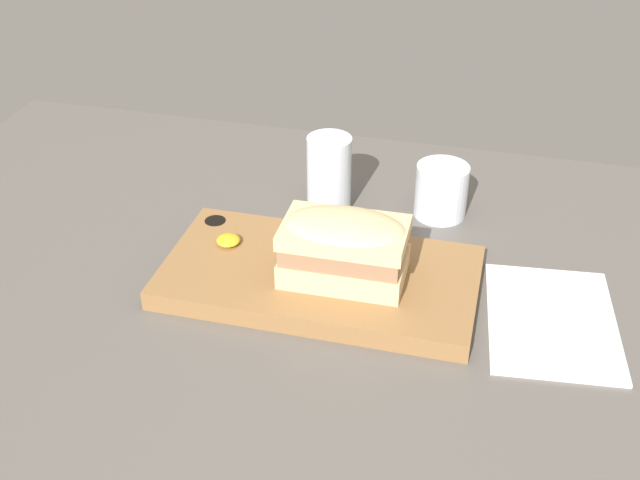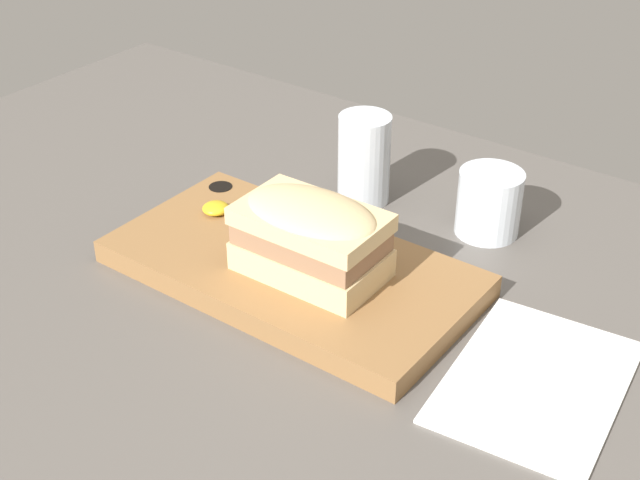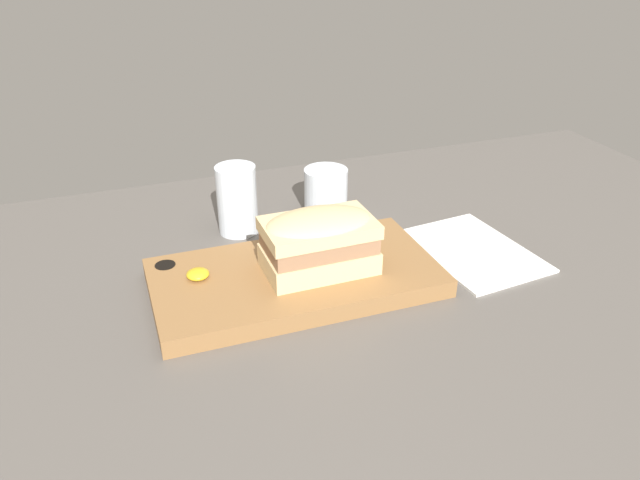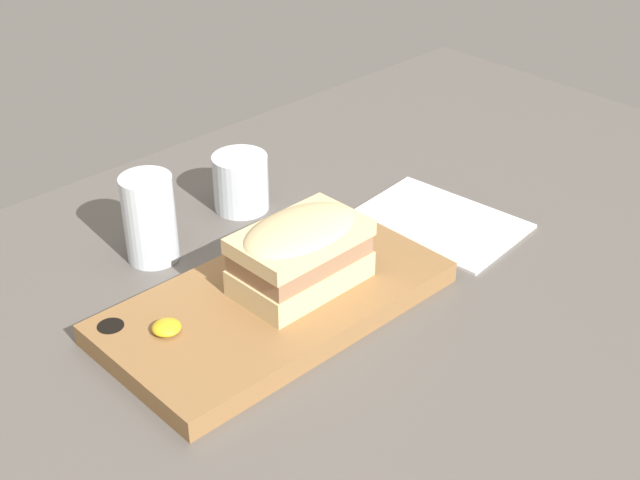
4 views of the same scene
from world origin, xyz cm
name	(u,v)px [view 4 (image 4 of 4)]	position (x,y,z in cm)	size (l,w,h in cm)	color
dining_table	(360,313)	(0.00, 0.00, 1.00)	(141.25, 93.42, 2.00)	#56514C
serving_board	(274,302)	(-7.37, 5.67, 3.22)	(37.22, 19.51, 2.49)	olive
sandwich	(300,250)	(-4.24, 4.86, 8.79)	(14.33, 8.85, 8.11)	#DBBC84
mustard_dollop	(167,327)	(-19.60, 7.92, 5.02)	(2.94, 2.94, 1.18)	gold
water_glass	(150,224)	(-10.65, 23.61, 6.61)	(6.08, 6.08, 10.63)	silver
wine_glass	(241,184)	(4.46, 25.68, 5.46)	(7.08, 7.08, 7.32)	silver
napkin	(439,222)	(19.78, 5.48, 2.20)	(16.23, 21.14, 0.40)	white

